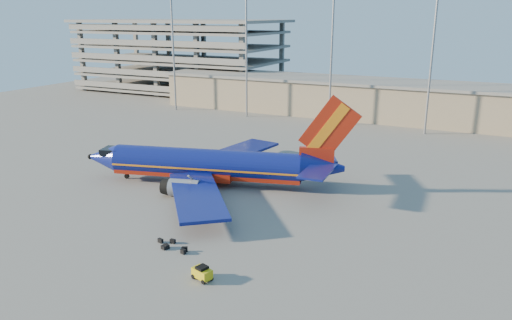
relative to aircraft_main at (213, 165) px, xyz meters
The scene contains 7 objects.
ground 7.62m from the aircraft_main, ahead, with size 220.00×220.00×0.00m, color slate.
terminal_building 59.66m from the aircraft_main, 73.41° to the left, with size 122.00×16.00×8.50m.
parking_garage 91.98m from the aircraft_main, 126.90° to the left, with size 62.00×32.00×21.40m.
light_mast_row 49.00m from the aircraft_main, 75.08° to the left, with size 101.60×1.60×28.65m.
aircraft_main is the anchor object (origin of this frame).
baggage_tug 26.39m from the aircraft_main, 61.31° to the right, with size 2.08×1.60×1.32m.
luggage_pile 20.34m from the aircraft_main, 71.32° to the right, with size 4.20×1.98×0.51m.
Camera 1 is at (27.65, -56.06, 22.99)m, focal length 35.00 mm.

